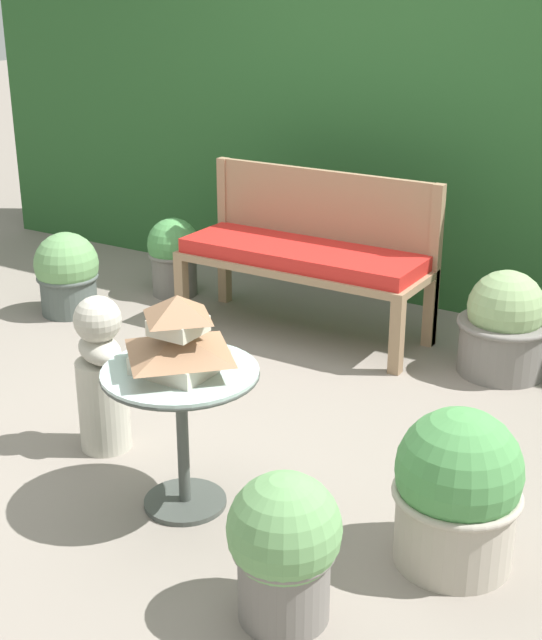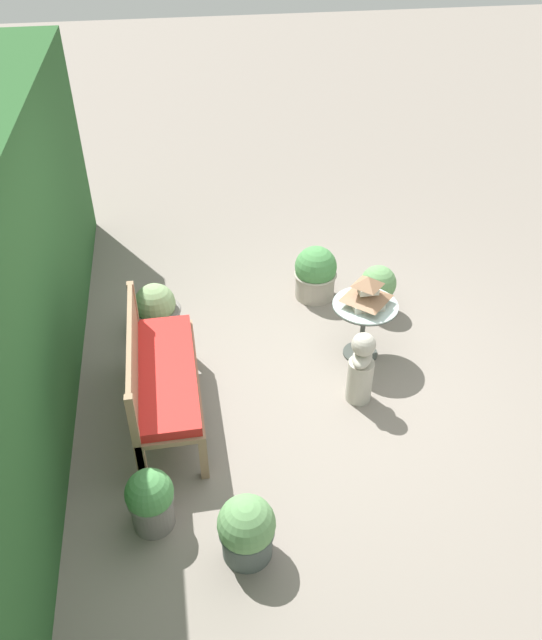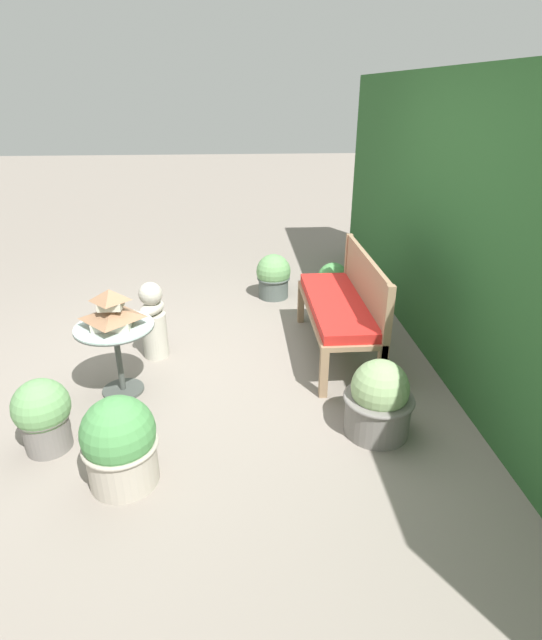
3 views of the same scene
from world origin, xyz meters
name	(u,v)px [view 3 (image 3 of 3)]	position (x,y,z in m)	size (l,w,h in m)	color
ground	(203,371)	(0.00, 0.00, 0.00)	(30.00, 30.00, 0.00)	gray
foliage_hedge_back	(497,231)	(0.00, 2.28, 1.13)	(6.40, 0.75, 2.26)	#285628
garden_bench	(337,308)	(-0.23, 1.13, 0.42)	(1.39, 0.49, 0.50)	#937556
bench_backrest	(365,285)	(-0.23, 1.36, 0.63)	(1.39, 0.06, 0.88)	#937556
patio_table	(116,341)	(0.26, -0.60, 0.43)	(0.57, 0.57, 0.55)	#424742
pagoda_birdhouse	(112,310)	(0.26, -0.60, 0.67)	(0.36, 0.36, 0.28)	beige
garden_bust	(153,321)	(-0.29, -0.41, 0.33)	(0.31, 0.27, 0.67)	#B7B2A3
potted_plant_bench_left	(333,285)	(-1.23, 1.29, 0.25)	(0.32, 0.32, 0.48)	slate
potted_plant_hedge_corner	(120,444)	(1.24, -0.39, 0.27)	(0.43, 0.43, 0.56)	#ADA393
potted_plant_patio_mid	(273,276)	(-1.56, 0.70, 0.24)	(0.37, 0.37, 0.49)	#4C5651
potted_plant_table_far	(379,401)	(0.88, 1.21, 0.24)	(0.47, 0.47, 0.53)	slate
potted_plant_path_edge	(43,414)	(0.90, -0.94, 0.25)	(0.35, 0.35, 0.49)	slate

